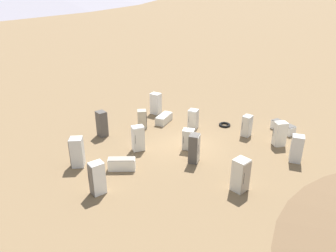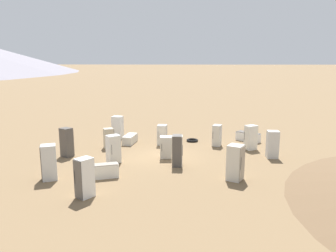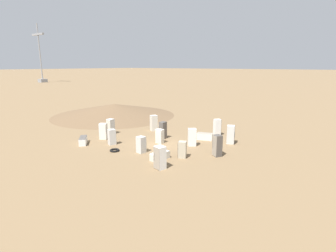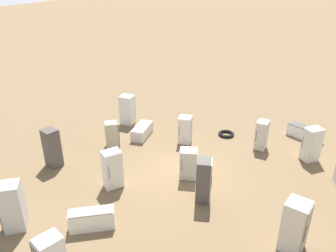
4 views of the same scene
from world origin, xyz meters
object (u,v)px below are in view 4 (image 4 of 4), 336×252
object	(u,v)px
discarded_fridge_9	(304,133)
scrap_tire	(226,134)
discarded_fridge_14	(52,148)
discarded_fridge_6	(261,135)
discarded_fridge_4	(204,180)
discarded_fridge_7	(185,130)
discarded_fridge_8	(295,226)
discarded_fridge_0	(142,131)
discarded_fridge_13	(113,169)
discarded_fridge_10	(112,135)
discarded_fridge_11	(312,144)
discarded_fridge_2	(92,219)
discarded_fridge_5	(127,110)
discarded_fridge_12	(12,207)
discarded_fridge_15	(188,164)

from	to	relation	value
discarded_fridge_9	scrap_tire	size ratio (longest dim) A/B	2.03
discarded_fridge_9	discarded_fridge_14	size ratio (longest dim) A/B	0.96
discarded_fridge_6	discarded_fridge_4	bearing A→B (deg)	79.79
discarded_fridge_4	discarded_fridge_7	size ratio (longest dim) A/B	1.23
discarded_fridge_8	discarded_fridge_0	bearing A→B (deg)	-108.98
discarded_fridge_13	discarded_fridge_9	bearing A→B (deg)	173.49
discarded_fridge_4	discarded_fridge_10	bearing A→B (deg)	-127.06
discarded_fridge_7	discarded_fridge_14	bearing A→B (deg)	34.51
discarded_fridge_11	scrap_tire	size ratio (longest dim) A/B	1.92
discarded_fridge_2	discarded_fridge_5	size ratio (longest dim) A/B	0.95
discarded_fridge_13	discarded_fridge_0	bearing A→B (deg)	-131.58
discarded_fridge_11	discarded_fridge_14	bearing A→B (deg)	71.77
discarded_fridge_11	discarded_fridge_0	bearing A→B (deg)	52.49
discarded_fridge_5	discarded_fridge_11	xyz separation A→B (m)	(-10.22, 2.92, -0.03)
discarded_fridge_12	discarded_fridge_4	bearing A→B (deg)	-90.10
discarded_fridge_2	discarded_fridge_14	bearing A→B (deg)	-157.94
discarded_fridge_10	discarded_fridge_12	world-z (taller)	discarded_fridge_12
discarded_fridge_8	discarded_fridge_12	distance (m)	9.93
discarded_fridge_15	scrap_tire	bearing A→B (deg)	-112.85
discarded_fridge_2	scrap_tire	xyz separation A→B (m)	(-4.98, -8.47, -0.30)
discarded_fridge_8	discarded_fridge_12	world-z (taller)	discarded_fridge_8
discarded_fridge_13	discarded_fridge_14	distance (m)	3.64
discarded_fridge_7	discarded_fridge_8	world-z (taller)	discarded_fridge_8
discarded_fridge_5	discarded_fridge_12	bearing A→B (deg)	-85.40
discarded_fridge_7	discarded_fridge_9	size ratio (longest dim) A/B	0.83
discarded_fridge_2	discarded_fridge_8	world-z (taller)	discarded_fridge_8
discarded_fridge_12	discarded_fridge_13	bearing A→B (deg)	-64.74
discarded_fridge_10	discarded_fridge_6	bearing A→B (deg)	73.90
discarded_fridge_13	discarded_fridge_5	bearing A→B (deg)	-120.21
discarded_fridge_4	discarded_fridge_10	xyz separation A→B (m)	(5.09, -3.79, -0.21)
discarded_fridge_4	discarded_fridge_14	world-z (taller)	discarded_fridge_14
discarded_fridge_7	discarded_fridge_15	xyz separation A→B (m)	(-0.51, 3.44, -0.03)
discarded_fridge_7	scrap_tire	distance (m)	2.69
discarded_fridge_5	discarded_fridge_4	bearing A→B (deg)	-39.31
discarded_fridge_11	discarded_fridge_5	bearing A→B (deg)	44.83
discarded_fridge_9	discarded_fridge_15	distance (m)	7.94
discarded_fridge_7	discarded_fridge_10	xyz separation A→B (m)	(3.80, 1.14, -0.03)
discarded_fridge_6	discarded_fridge_8	bearing A→B (deg)	112.57
discarded_fridge_9	scrap_tire	distance (m)	4.41
discarded_fridge_15	scrap_tire	xyz separation A→B (m)	(-1.79, -4.66, -0.65)
discarded_fridge_11	discarded_fridge_15	bearing A→B (deg)	83.90
discarded_fridge_0	discarded_fridge_10	bearing A→B (deg)	57.97
discarded_fridge_2	discarded_fridge_12	world-z (taller)	discarded_fridge_12
discarded_fridge_6	discarded_fridge_8	world-z (taller)	discarded_fridge_8
discarded_fridge_4	discarded_fridge_11	bearing A→B (deg)	127.69
discarded_fridge_0	scrap_tire	xyz separation A→B (m)	(-4.82, -0.84, -0.24)
scrap_tire	discarded_fridge_10	bearing A→B (deg)	21.17
discarded_fridge_14	discarded_fridge_12	bearing A→B (deg)	-49.26
discarded_fridge_12	discarded_fridge_15	size ratio (longest dim) A/B	1.30
discarded_fridge_10	discarded_fridge_14	bearing A→B (deg)	-69.77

